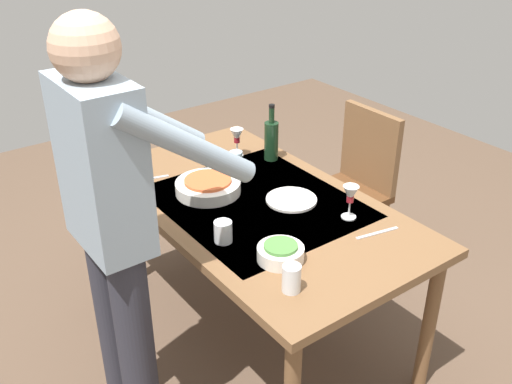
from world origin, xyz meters
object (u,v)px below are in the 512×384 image
(water_cup_near_right, at_px, (236,161))
(dinner_plate_near, at_px, (291,200))
(dining_table, at_px, (256,216))
(person_server, at_px, (114,220))
(wine_glass_left, at_px, (237,137))
(chair_near, at_px, (355,179))
(wine_glass_right, at_px, (350,196))
(water_cup_far_left, at_px, (223,232))
(water_cup_near_left, at_px, (291,278))
(side_bowl_salad, at_px, (281,252))
(wine_bottle, at_px, (271,139))
(serving_bowl_pasta, at_px, (208,186))

(water_cup_near_right, height_order, dinner_plate_near, water_cup_near_right)
(dining_table, height_order, person_server, person_server)
(wine_glass_left, relative_size, water_cup_near_right, 1.58)
(chair_near, distance_m, wine_glass_left, 0.75)
(person_server, height_order, wine_glass_right, person_server)
(wine_glass_left, relative_size, water_cup_far_left, 1.71)
(water_cup_near_left, distance_m, water_cup_far_left, 0.41)
(chair_near, height_order, water_cup_far_left, chair_near)
(dining_table, bearing_deg, wine_glass_right, -145.24)
(water_cup_near_right, bearing_deg, wine_glass_right, -169.51)
(water_cup_far_left, xyz_separation_m, side_bowl_salad, (-0.24, -0.10, -0.01))
(wine_glass_left, relative_size, water_cup_near_left, 1.45)
(wine_bottle, relative_size, dinner_plate_near, 1.29)
(wine_bottle, bearing_deg, wine_glass_right, 172.17)
(wine_bottle, xyz_separation_m, water_cup_far_left, (-0.50, 0.62, -0.07))
(chair_near, distance_m, wine_bottle, 0.61)
(person_server, distance_m, side_bowl_salad, 0.63)
(wine_bottle, xyz_separation_m, dinner_plate_near, (-0.40, 0.20, -0.10))
(wine_bottle, bearing_deg, water_cup_far_left, 128.59)
(chair_near, height_order, water_cup_near_right, chair_near)
(person_server, xyz_separation_m, dinner_plate_near, (0.04, -0.84, -0.21))
(water_cup_near_right, xyz_separation_m, serving_bowl_pasta, (-0.12, 0.24, -0.01))
(wine_glass_left, distance_m, serving_bowl_pasta, 0.42)
(water_cup_near_right, height_order, side_bowl_salad, water_cup_near_right)
(water_cup_near_left, height_order, water_cup_near_right, water_cup_near_left)
(dining_table, distance_m, side_bowl_salad, 0.47)
(water_cup_near_right, bearing_deg, serving_bowl_pasta, 116.95)
(water_cup_near_left, xyz_separation_m, dinner_plate_near, (0.50, -0.41, -0.05))
(chair_near, bearing_deg, water_cup_near_left, 124.89)
(side_bowl_salad, bearing_deg, serving_bowl_pasta, -6.00)
(chair_near, distance_m, water_cup_near_left, 1.38)
(water_cup_far_left, bearing_deg, water_cup_near_right, -39.10)
(person_server, height_order, water_cup_near_left, person_server)
(chair_near, height_order, side_bowl_salad, chair_near)
(water_cup_near_left, xyz_separation_m, water_cup_far_left, (0.41, 0.02, -0.01))
(water_cup_near_left, height_order, serving_bowl_pasta, water_cup_near_left)
(wine_glass_right, height_order, water_cup_far_left, wine_glass_right)
(wine_glass_right, height_order, water_cup_near_right, wine_glass_right)
(chair_near, bearing_deg, wine_glass_right, 131.88)
(dining_table, height_order, wine_glass_right, wine_glass_right)
(wine_glass_left, bearing_deg, water_cup_far_left, 141.42)
(wine_bottle, height_order, wine_glass_left, wine_bottle)
(water_cup_near_right, distance_m, dinner_plate_near, 0.41)
(chair_near, xyz_separation_m, person_server, (-0.31, 1.54, 0.43))
(serving_bowl_pasta, xyz_separation_m, dinner_plate_near, (-0.29, -0.26, -0.03))
(person_server, relative_size, wine_glass_right, 11.19)
(side_bowl_salad, bearing_deg, dining_table, -24.58)
(person_server, height_order, wine_bottle, person_server)
(person_server, distance_m, wine_bottle, 1.13)
(person_server, relative_size, water_cup_far_left, 19.10)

